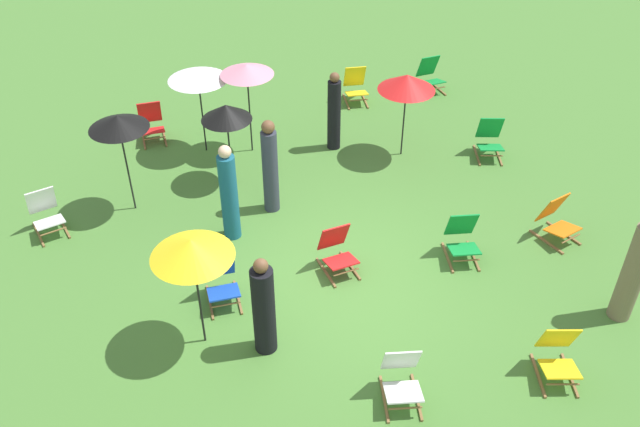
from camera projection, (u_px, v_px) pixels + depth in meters
name	position (u px, v px, depth m)	size (l,w,h in m)	color
ground_plane	(341.00, 281.00, 10.95)	(40.00, 40.00, 0.00)	#477A33
deckchair_0	(557.00, 220.00, 11.63)	(0.67, 0.86, 0.83)	olive
deckchair_1	(558.00, 355.00, 9.24)	(0.67, 0.86, 0.83)	olive
deckchair_2	(222.00, 281.00, 10.41)	(0.50, 0.77, 0.83)	olive
deckchair_3	(462.00, 239.00, 11.23)	(0.62, 0.84, 0.83)	olive
deckchair_4	(430.00, 76.00, 16.07)	(0.54, 0.80, 0.83)	olive
deckchair_5	(151.00, 123.00, 14.27)	(0.48, 0.76, 0.83)	olive
deckchair_6	(337.00, 251.00, 10.98)	(0.56, 0.81, 0.83)	olive
deckchair_7	(402.00, 378.00, 8.93)	(0.63, 0.85, 0.83)	olive
deckchair_9	(490.00, 139.00, 13.75)	(0.68, 0.87, 0.83)	olive
deckchair_10	(46.00, 213.00, 11.78)	(0.66, 0.86, 0.83)	olive
deckchair_11	(356.00, 86.00, 15.62)	(0.57, 0.82, 0.83)	olive
umbrella_0	(247.00, 70.00, 13.02)	(1.05, 1.05, 1.92)	black
umbrella_1	(198.00, 74.00, 13.09)	(1.18, 1.18, 1.83)	black
umbrella_2	(226.00, 112.00, 12.33)	(0.94, 0.94, 1.65)	black
umbrella_3	(407.00, 82.00, 13.03)	(1.12, 1.12, 1.77)	black
umbrella_4	(192.00, 248.00, 8.88)	(1.13, 1.13, 1.90)	black
umbrella_5	(118.00, 122.00, 11.43)	(1.03, 1.03, 1.92)	black
person_0	(270.00, 168.00, 11.98)	(0.33, 0.33, 1.83)	#333847
person_1	(229.00, 195.00, 11.36)	(0.38, 0.38, 1.82)	#195972
person_2	(334.00, 113.00, 13.73)	(0.32, 0.32, 1.69)	black
person_3	(264.00, 309.00, 9.37)	(0.46, 0.46, 1.67)	black
person_4	(634.00, 271.00, 9.81)	(0.46, 0.46, 1.91)	#72664C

